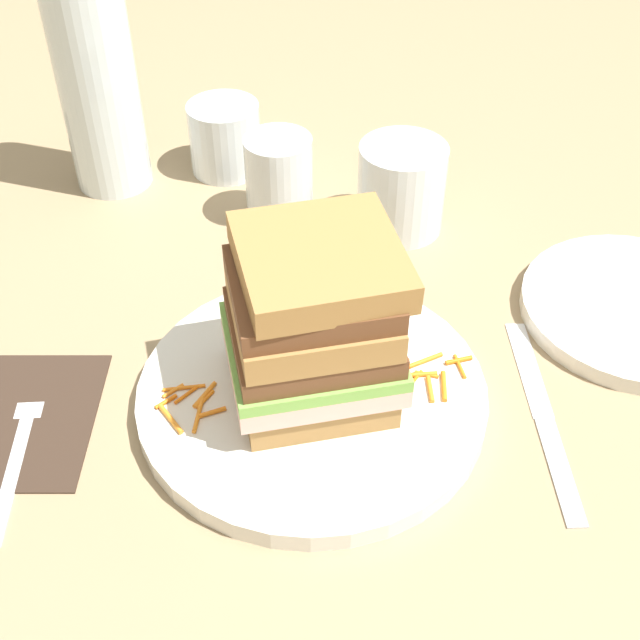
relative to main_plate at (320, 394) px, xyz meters
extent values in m
plane|color=#9E8460|center=(0.01, 0.03, -0.01)|extent=(3.00, 3.00, 0.00)
cylinder|color=white|center=(0.00, 0.00, 0.00)|extent=(0.26, 0.26, 0.02)
cube|color=#A87A42|center=(0.00, 0.00, 0.02)|extent=(0.13, 0.12, 0.02)
cube|color=beige|center=(0.00, 0.00, 0.04)|extent=(0.14, 0.13, 0.02)
cube|color=#7AB74C|center=(0.00, 0.00, 0.05)|extent=(0.14, 0.13, 0.01)
cube|color=brown|center=(0.00, 0.00, 0.06)|extent=(0.13, 0.12, 0.02)
cube|color=#A87A42|center=(0.00, 0.00, 0.08)|extent=(0.13, 0.12, 0.02)
cube|color=brown|center=(0.00, 0.00, 0.10)|extent=(0.12, 0.12, 0.02)
cube|color=#A87A42|center=(0.00, 0.00, 0.12)|extent=(0.13, 0.13, 0.03)
cylinder|color=orange|center=(-0.08, -0.03, 0.01)|extent=(0.01, 0.03, 0.00)
cylinder|color=orange|center=(-0.11, -0.02, 0.01)|extent=(0.02, 0.01, 0.00)
cylinder|color=orange|center=(-0.07, -0.03, 0.01)|extent=(0.02, 0.01, 0.00)
cylinder|color=orange|center=(-0.08, -0.01, 0.01)|extent=(0.02, 0.03, 0.00)
cylinder|color=orange|center=(-0.10, 0.00, 0.01)|extent=(0.03, 0.01, 0.00)
cylinder|color=orange|center=(-0.10, -0.01, 0.01)|extent=(0.02, 0.01, 0.00)
cylinder|color=orange|center=(-0.09, -0.01, 0.01)|extent=(0.02, 0.02, 0.00)
cylinder|color=orange|center=(-0.08, -0.01, 0.01)|extent=(0.01, 0.02, 0.00)
cylinder|color=orange|center=(-0.10, -0.03, 0.01)|extent=(0.02, 0.03, 0.00)
cylinder|color=orange|center=(0.11, 0.02, 0.01)|extent=(0.01, 0.02, 0.00)
cylinder|color=orange|center=(0.07, 0.02, 0.01)|extent=(0.01, 0.03, 0.00)
cylinder|color=orange|center=(0.08, 0.01, 0.01)|extent=(0.01, 0.02, 0.00)
cylinder|color=orange|center=(0.09, 0.00, 0.01)|extent=(0.00, 0.03, 0.00)
cylinder|color=orange|center=(0.08, 0.01, 0.01)|extent=(0.02, 0.01, 0.00)
cylinder|color=orange|center=(0.09, 0.01, 0.01)|extent=(0.02, 0.01, 0.00)
cylinder|color=orange|center=(0.10, 0.00, 0.01)|extent=(0.01, 0.03, 0.00)
cylinder|color=orange|center=(0.11, 0.03, 0.01)|extent=(0.02, 0.01, 0.00)
cylinder|color=orange|center=(0.09, 0.03, 0.01)|extent=(0.03, 0.02, 0.00)
cube|color=#38281E|center=(-0.21, -0.02, -0.01)|extent=(0.10, 0.13, 0.00)
cube|color=silver|center=(-0.21, -0.07, 0.00)|extent=(0.02, 0.11, 0.00)
cube|color=silver|center=(-0.21, -0.01, 0.00)|extent=(0.02, 0.02, 0.00)
cylinder|color=silver|center=(-0.21, 0.02, 0.00)|extent=(0.01, 0.04, 0.00)
cylinder|color=silver|center=(-0.21, 0.02, 0.00)|extent=(0.01, 0.04, 0.00)
cylinder|color=silver|center=(-0.22, 0.02, 0.00)|extent=(0.01, 0.04, 0.00)
cylinder|color=silver|center=(-0.22, 0.02, 0.00)|extent=(0.01, 0.04, 0.00)
cube|color=silver|center=(0.17, -0.07, -0.01)|extent=(0.02, 0.10, 0.00)
cube|color=silver|center=(0.17, 0.03, -0.01)|extent=(0.02, 0.11, 0.00)
cylinder|color=white|center=(0.08, 0.23, 0.03)|extent=(0.08, 0.08, 0.09)
cylinder|color=orange|center=(0.08, 0.23, 0.02)|extent=(0.08, 0.08, 0.05)
cylinder|color=silver|center=(-0.21, 0.31, 0.11)|extent=(0.08, 0.08, 0.24)
cylinder|color=silver|center=(-0.09, 0.33, 0.03)|extent=(0.07, 0.07, 0.07)
cylinder|color=silver|center=(-0.03, 0.25, 0.03)|extent=(0.06, 0.06, 0.08)
camera|label=1|loc=(0.00, -0.42, 0.45)|focal=46.25mm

